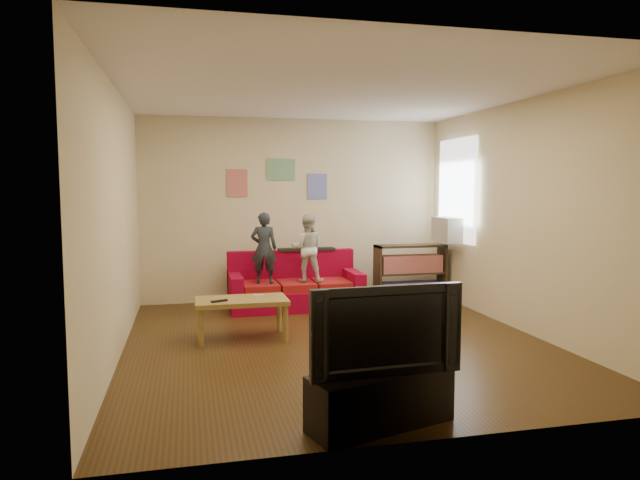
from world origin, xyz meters
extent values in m
cube|color=#432C10|center=(0.00, 0.00, -0.01)|extent=(4.50, 5.00, 0.01)
cube|color=white|center=(0.00, 0.00, 2.71)|extent=(4.50, 5.00, 0.01)
cube|color=beige|center=(0.00, 2.50, 1.35)|extent=(4.50, 0.01, 2.70)
cube|color=beige|center=(0.00, -2.50, 1.35)|extent=(4.50, 0.01, 2.70)
cube|color=beige|center=(-2.25, 0.00, 1.35)|extent=(0.01, 5.00, 2.70)
cube|color=beige|center=(2.25, 0.00, 1.35)|extent=(0.01, 5.00, 2.70)
cube|color=maroon|center=(-0.12, 1.82, 0.14)|extent=(1.83, 0.83, 0.28)
cube|color=maroon|center=(-0.12, 2.15, 0.53)|extent=(1.83, 0.17, 0.50)
cube|color=maroon|center=(-0.95, 1.82, 0.39)|extent=(0.17, 0.83, 0.23)
cube|color=maroon|center=(0.72, 1.82, 0.39)|extent=(0.17, 0.83, 0.23)
cube|color=maroon|center=(-0.62, 1.76, 0.33)|extent=(0.48, 0.62, 0.11)
cube|color=maroon|center=(-0.12, 1.76, 0.33)|extent=(0.48, 0.62, 0.11)
cube|color=maroon|center=(0.39, 1.76, 0.33)|extent=(0.48, 0.62, 0.11)
cube|color=black|center=(0.11, 2.15, 0.79)|extent=(0.83, 0.20, 0.04)
imported|color=#222A32|center=(-0.57, 1.72, 0.87)|extent=(0.39, 0.29, 0.97)
imported|color=silver|center=(0.03, 1.72, 0.85)|extent=(0.52, 0.45, 0.93)
cube|color=olive|center=(-1.00, 0.36, 0.43)|extent=(1.01, 0.56, 0.05)
cylinder|color=olive|center=(-1.45, 0.13, 0.20)|extent=(0.06, 0.06, 0.40)
cylinder|color=olive|center=(-0.54, 0.13, 0.20)|extent=(0.06, 0.06, 0.40)
cylinder|color=olive|center=(-1.45, 0.59, 0.20)|extent=(0.06, 0.06, 0.40)
cylinder|color=olive|center=(-0.54, 0.59, 0.20)|extent=(0.06, 0.06, 0.40)
cube|color=black|center=(-1.25, 0.24, 0.47)|extent=(0.19, 0.11, 0.02)
cube|color=silver|center=(-0.80, 0.41, 0.47)|extent=(0.13, 0.04, 0.03)
cube|color=#362A1B|center=(1.13, 1.93, 0.42)|extent=(0.03, 0.32, 0.84)
cube|color=#362A1B|center=(2.15, 1.93, 0.42)|extent=(0.03, 0.32, 0.84)
cube|color=#362A1B|center=(1.64, 1.93, 0.02)|extent=(1.05, 0.32, 0.03)
cube|color=#362A1B|center=(1.64, 1.93, 0.83)|extent=(1.05, 0.32, 0.03)
cube|color=#362A1B|center=(1.64, 1.93, 0.42)|extent=(0.99, 0.32, 0.03)
cube|color=#423F8C|center=(1.64, 1.93, 0.16)|extent=(0.93, 0.27, 0.25)
cube|color=brown|center=(1.64, 1.93, 0.56)|extent=(0.93, 0.27, 0.25)
cube|color=white|center=(2.22, 1.65, 1.64)|extent=(0.04, 1.08, 1.48)
cube|color=#B7B2A3|center=(2.10, 1.65, 1.08)|extent=(0.28, 0.55, 0.35)
cube|color=#D87266|center=(-0.85, 2.48, 1.75)|extent=(0.30, 0.01, 0.40)
cube|color=#72B27F|center=(-0.20, 2.48, 1.95)|extent=(0.42, 0.01, 0.32)
cube|color=#727FCC|center=(0.35, 2.48, 1.70)|extent=(0.30, 0.01, 0.38)
cube|color=white|center=(0.92, 0.81, 0.13)|extent=(0.44, 0.33, 0.26)
cube|color=white|center=(0.92, 0.81, 0.29)|extent=(0.46, 0.35, 0.06)
cube|color=black|center=(0.92, 0.64, 0.14)|extent=(0.20, 0.00, 0.07)
cube|color=black|center=(-0.26, -2.20, 0.20)|extent=(1.12, 0.64, 0.40)
imported|color=black|center=(-0.26, -2.20, 0.71)|extent=(1.10, 0.20, 0.63)
sphere|color=silver|center=(0.60, 0.88, 0.05)|extent=(0.13, 0.13, 0.10)
camera|label=1|loc=(-1.56, -5.92, 1.70)|focal=32.00mm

